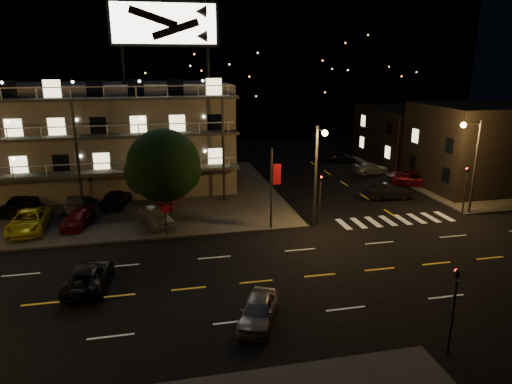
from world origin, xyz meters
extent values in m
plane|color=black|center=(0.00, 0.00, 0.00)|extent=(140.00, 140.00, 0.00)
cube|color=#363634|center=(-14.00, 20.00, 0.07)|extent=(44.00, 24.00, 0.15)
cube|color=#363634|center=(30.00, 20.00, 0.07)|extent=(16.00, 24.00, 0.15)
cube|color=gray|center=(-10.00, 24.00, 5.00)|extent=(28.00, 12.00, 10.00)
cube|color=gray|center=(-10.00, 24.00, 10.25)|extent=(28.00, 12.00, 0.50)
cube|color=#363634|center=(-10.00, 17.10, 3.15)|extent=(28.00, 1.80, 0.25)
cube|color=#363634|center=(-10.00, 17.10, 6.35)|extent=(28.00, 1.80, 0.25)
cube|color=#363634|center=(-10.00, 17.10, 9.55)|extent=(28.00, 1.80, 0.25)
cylinder|color=black|center=(-6.00, 22.00, 12.25)|extent=(0.36, 0.36, 3.50)
cylinder|color=black|center=(2.00, 22.00, 12.25)|extent=(0.36, 0.36, 3.50)
cube|color=black|center=(-2.00, 22.00, 16.00)|extent=(10.20, 0.50, 4.20)
cube|color=white|center=(-2.00, 21.70, 16.00)|extent=(9.60, 0.06, 3.60)
cube|color=black|center=(30.00, 16.00, 4.25)|extent=(14.00, 10.00, 8.50)
cube|color=black|center=(30.00, 28.00, 3.50)|extent=(14.00, 12.00, 7.00)
cube|color=black|center=(0.00, 70.00, 12.00)|extent=(120.00, 20.00, 24.00)
cylinder|color=#2D2D30|center=(8.50, 8.30, 4.00)|extent=(0.20, 0.20, 8.00)
cylinder|color=#2D2D30|center=(8.50, 7.50, 7.80)|extent=(0.12, 1.80, 0.12)
sphere|color=#F49E3D|center=(8.50, 6.70, 7.70)|extent=(0.44, 0.44, 0.44)
cylinder|color=#2D2D30|center=(22.50, 8.30, 4.00)|extent=(0.20, 0.20, 8.00)
cylinder|color=#2D2D30|center=(21.70, 8.30, 7.80)|extent=(1.80, 0.12, 0.12)
sphere|color=#F49E3D|center=(20.90, 8.30, 7.70)|extent=(0.44, 0.44, 0.44)
cylinder|color=#2D2D30|center=(9.00, 8.50, 1.80)|extent=(0.14, 0.14, 3.60)
imported|color=black|center=(9.00, 8.50, 4.10)|extent=(0.20, 0.16, 1.00)
sphere|color=#FF0C0C|center=(9.00, 8.38, 4.00)|extent=(0.14, 0.14, 0.14)
cylinder|color=#2D2D30|center=(9.00, -8.50, 1.80)|extent=(0.14, 0.14, 3.60)
imported|color=black|center=(9.00, -8.50, 4.10)|extent=(0.20, 0.16, 1.00)
sphere|color=#FF0C0C|center=(9.00, -8.38, 4.00)|extent=(0.14, 0.14, 0.14)
cylinder|color=#2D2D30|center=(22.00, 8.50, 1.80)|extent=(0.14, 0.14, 3.60)
imported|color=black|center=(22.00, 8.50, 4.10)|extent=(0.16, 0.20, 1.00)
sphere|color=#FF0C0C|center=(21.88, 8.50, 4.00)|extent=(0.14, 0.14, 0.14)
cylinder|color=#2D2D30|center=(5.00, 8.40, 3.20)|extent=(0.16, 0.16, 6.40)
cube|color=red|center=(5.45, 8.40, 4.40)|extent=(0.60, 0.04, 1.60)
cylinder|color=#2D2D30|center=(-3.00, 8.60, 1.10)|extent=(0.08, 0.08, 2.20)
cylinder|color=red|center=(-3.00, 8.55, 2.15)|extent=(0.91, 0.04, 0.91)
cylinder|color=black|center=(-2.92, 11.44, 1.48)|extent=(0.55, 0.55, 2.66)
sphere|color=black|center=(-2.92, 11.44, 4.81)|extent=(5.77, 5.77, 5.77)
sphere|color=black|center=(-4.25, 11.88, 4.14)|extent=(3.55, 3.55, 3.55)
sphere|color=black|center=(-1.70, 11.00, 4.36)|extent=(3.33, 3.33, 3.33)
imported|color=#CCC613|center=(-13.23, 11.68, 0.91)|extent=(2.57, 5.50, 1.52)
imported|color=maroon|center=(-9.70, 11.97, 0.76)|extent=(2.62, 4.50, 1.23)
imported|color=gray|center=(-3.72, 10.92, 0.89)|extent=(3.12, 4.69, 1.48)
imported|color=black|center=(-15.11, 16.79, 0.86)|extent=(2.52, 5.17, 1.42)
imported|color=gray|center=(-10.67, 16.41, 0.77)|extent=(2.20, 4.46, 1.25)
imported|color=black|center=(-7.18, 16.49, 0.92)|extent=(2.87, 4.81, 1.53)
imported|color=maroon|center=(-2.65, 15.59, 0.78)|extent=(1.98, 4.02, 1.27)
imported|color=black|center=(17.90, 13.83, 0.73)|extent=(4.58, 1.97, 1.47)
imported|color=maroon|center=(23.11, 17.53, 0.77)|extent=(6.10, 4.63, 1.54)
imported|color=gray|center=(20.76, 23.41, 0.64)|extent=(4.58, 2.33, 1.27)
imported|color=black|center=(19.74, 30.14, 0.69)|extent=(4.35, 2.96, 1.37)
imported|color=gray|center=(1.16, -4.25, 0.67)|extent=(3.04, 4.26, 1.35)
imported|color=black|center=(-7.64, 1.52, 0.68)|extent=(2.74, 5.08, 1.35)
camera|label=1|loc=(-3.25, -24.05, 12.73)|focal=32.00mm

